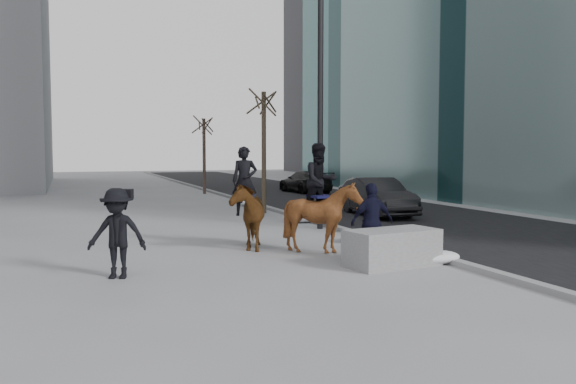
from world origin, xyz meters
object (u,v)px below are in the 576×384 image
object	(u,v)px
mounted_right	(322,209)
car_near	(377,197)
planter	(392,248)
mounted_left	(246,210)

from	to	relation	value
mounted_right	car_near	bearing A→B (deg)	52.97
planter	mounted_right	bearing A→B (deg)	109.87
car_near	planter	bearing A→B (deg)	-112.52
planter	mounted_left	world-z (taller)	mounted_left
planter	car_near	xyz separation A→B (m)	(4.48, 9.00, 0.32)
mounted_left	car_near	bearing A→B (deg)	39.69
car_near	mounted_left	distance (m)	8.77
mounted_left	planter	bearing A→B (deg)	-56.37
mounted_left	mounted_right	size ratio (longest dim) A/B	0.97
planter	mounted_left	distance (m)	4.13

